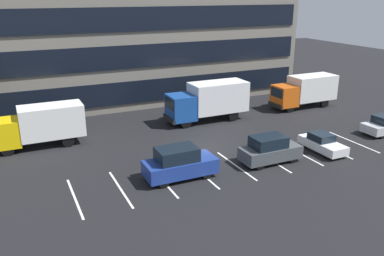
{
  "coord_description": "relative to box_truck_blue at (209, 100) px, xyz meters",
  "views": [
    {
      "loc": [
        -14.0,
        -26.51,
        11.72
      ],
      "look_at": [
        -1.05,
        1.08,
        1.4
      ],
      "focal_mm": 37.8,
      "sensor_mm": 36.0,
      "label": 1
    }
  ],
  "objects": [
    {
      "name": "ground_plane",
      "position": [
        -3.09,
        -6.18,
        -2.05
      ],
      "size": [
        120.0,
        120.0,
        0.0
      ],
      "primitive_type": "plane",
      "color": "black"
    },
    {
      "name": "office_building",
      "position": [
        -3.09,
        11.77,
        5.15
      ],
      "size": [
        35.83,
        11.18,
        14.4
      ],
      "color": "slate",
      "rests_on": "ground_plane"
    },
    {
      "name": "lot_markings",
      "position": [
        -3.09,
        -10.21,
        -2.04
      ],
      "size": [
        22.54,
        5.4,
        0.01
      ],
      "color": "silver",
      "rests_on": "ground_plane"
    },
    {
      "name": "box_truck_blue",
      "position": [
        0.0,
        0.0,
        0.0
      ],
      "size": [
        7.85,
        2.6,
        3.64
      ],
      "color": "#194799",
      "rests_on": "ground_plane"
    },
    {
      "name": "box_truck_yellow",
      "position": [
        -15.1,
        -0.39,
        -0.21
      ],
      "size": [
        7.04,
        2.33,
        3.26
      ],
      "color": "yellow",
      "rests_on": "ground_plane"
    },
    {
      "name": "box_truck_orange",
      "position": [
        11.41,
        -0.09,
        -0.17
      ],
      "size": [
        7.21,
        2.39,
        3.34
      ],
      "color": "#D85914",
      "rests_on": "ground_plane"
    },
    {
      "name": "sedan_white",
      "position": [
        4.31,
        -10.67,
        -1.39
      ],
      "size": [
        1.64,
        3.92,
        1.4
      ],
      "color": "white",
      "rests_on": "ground_plane"
    },
    {
      "name": "suv_navy",
      "position": [
        -7.52,
        -10.33,
        -1.01
      ],
      "size": [
        4.78,
        2.03,
        2.16
      ],
      "color": "navy",
      "rests_on": "ground_plane"
    },
    {
      "name": "suv_charcoal",
      "position": [
        -0.61,
        -10.7,
        -1.08
      ],
      "size": [
        4.43,
        1.88,
        2.0
      ],
      "color": "#474C51",
      "rests_on": "ground_plane"
    }
  ]
}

